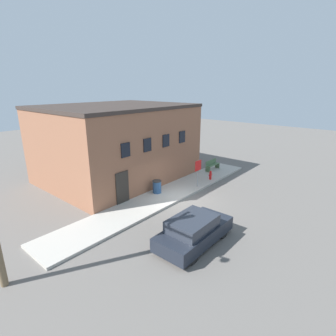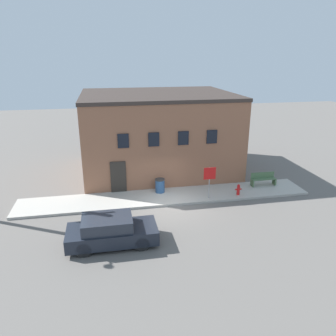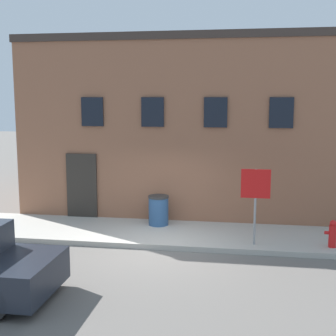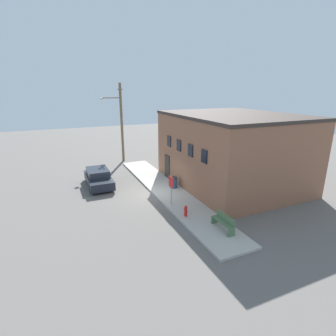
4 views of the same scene
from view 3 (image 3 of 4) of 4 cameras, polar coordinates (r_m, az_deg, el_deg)
ground_plane at (r=12.47m, az=-1.51°, el=-9.98°), size 80.00×80.00×0.00m
sidewalk at (r=13.65m, az=-0.51°, el=-8.02°), size 18.29×2.55×0.14m
brick_building at (r=18.65m, az=3.66°, el=5.49°), size 11.08×8.86×5.94m
fire_hydrant at (r=12.86m, az=19.43°, el=-7.56°), size 0.41×0.19×0.72m
stop_sign at (r=12.30m, az=10.62°, el=-2.88°), size 0.76×0.06×2.01m
trash_bin at (r=14.19m, az=-1.16°, el=-5.17°), size 0.62×0.62×0.90m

